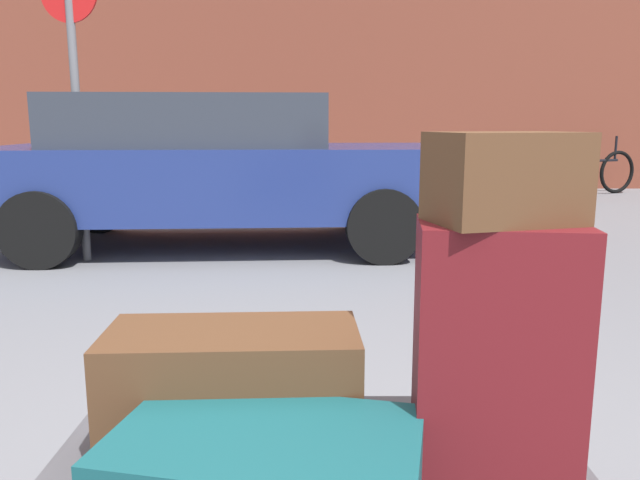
{
  "coord_description": "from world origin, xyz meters",
  "views": [
    {
      "loc": [
        0.01,
        -1.37,
        1.18
      ],
      "look_at": [
        0.0,
        1.2,
        0.69
      ],
      "focal_mm": 34.89,
      "sensor_mm": 36.0,
      "label": 1
    }
  ],
  "objects_px": {
    "bollard_kerb_near": "(496,178)",
    "bollard_kerb_mid": "(587,178)",
    "duffel_bag_brown_topmost_pile": "(507,178)",
    "parked_car": "(218,167)",
    "bicycle_leaning": "(595,172)",
    "suitcase_maroon_rear_left": "(497,360)",
    "no_parking_sign": "(77,80)",
    "duffel_bag_brown_stacked_top": "(235,393)"
  },
  "relations": [
    {
      "from": "bicycle_leaning",
      "to": "suitcase_maroon_rear_left",
      "type": "bearing_deg",
      "value": -114.67
    },
    {
      "from": "suitcase_maroon_rear_left",
      "to": "duffel_bag_brown_topmost_pile",
      "type": "relative_size",
      "value": 2.07
    },
    {
      "from": "bollard_kerb_near",
      "to": "duffel_bag_brown_stacked_top",
      "type": "bearing_deg",
      "value": -109.78
    },
    {
      "from": "duffel_bag_brown_topmost_pile",
      "to": "no_parking_sign",
      "type": "height_order",
      "value": "no_parking_sign"
    },
    {
      "from": "bollard_kerb_near",
      "to": "bollard_kerb_mid",
      "type": "height_order",
      "value": "same"
    },
    {
      "from": "bicycle_leaning",
      "to": "no_parking_sign",
      "type": "xyz_separation_m",
      "value": [
        -6.56,
        -5.03,
        1.15
      ]
    },
    {
      "from": "duffel_bag_brown_stacked_top",
      "to": "bicycle_leaning",
      "type": "height_order",
      "value": "bicycle_leaning"
    },
    {
      "from": "bicycle_leaning",
      "to": "bollard_kerb_near",
      "type": "bearing_deg",
      "value": -151.43
    },
    {
      "from": "suitcase_maroon_rear_left",
      "to": "bollard_kerb_near",
      "type": "bearing_deg",
      "value": 80.49
    },
    {
      "from": "duffel_bag_brown_stacked_top",
      "to": "duffel_bag_brown_topmost_pile",
      "type": "xyz_separation_m",
      "value": [
        0.61,
        -0.14,
        0.55
      ]
    },
    {
      "from": "parked_car",
      "to": "bollard_kerb_near",
      "type": "bearing_deg",
      "value": 42.93
    },
    {
      "from": "duffel_bag_brown_topmost_pile",
      "to": "parked_car",
      "type": "relative_size",
      "value": 0.07
    },
    {
      "from": "duffel_bag_brown_stacked_top",
      "to": "duffel_bag_brown_topmost_pile",
      "type": "distance_m",
      "value": 0.84
    },
    {
      "from": "bollard_kerb_mid",
      "to": "no_parking_sign",
      "type": "relative_size",
      "value": 0.29
    },
    {
      "from": "duffel_bag_brown_topmost_pile",
      "to": "bollard_kerb_mid",
      "type": "xyz_separation_m",
      "value": [
        3.56,
        7.95,
        -0.7
      ]
    },
    {
      "from": "no_parking_sign",
      "to": "parked_car",
      "type": "bearing_deg",
      "value": 31.55
    },
    {
      "from": "bicycle_leaning",
      "to": "bollard_kerb_near",
      "type": "xyz_separation_m",
      "value": [
        -1.94,
        -1.06,
        -0.01
      ]
    },
    {
      "from": "parked_car",
      "to": "bollard_kerb_mid",
      "type": "distance_m",
      "value": 5.98
    },
    {
      "from": "suitcase_maroon_rear_left",
      "to": "no_parking_sign",
      "type": "xyz_separation_m",
      "value": [
        -2.43,
        3.98,
        0.87
      ]
    },
    {
      "from": "suitcase_maroon_rear_left",
      "to": "bollard_kerb_mid",
      "type": "distance_m",
      "value": 8.72
    },
    {
      "from": "parked_car",
      "to": "no_parking_sign",
      "type": "xyz_separation_m",
      "value": [
        -1.04,
        -0.64,
        0.77
      ]
    },
    {
      "from": "duffel_bag_brown_stacked_top",
      "to": "suitcase_maroon_rear_left",
      "type": "bearing_deg",
      "value": -15.67
    },
    {
      "from": "duffel_bag_brown_stacked_top",
      "to": "no_parking_sign",
      "type": "relative_size",
      "value": 0.25
    },
    {
      "from": "bollard_kerb_near",
      "to": "no_parking_sign",
      "type": "distance_m",
      "value": 6.2
    },
    {
      "from": "bollard_kerb_near",
      "to": "bollard_kerb_mid",
      "type": "xyz_separation_m",
      "value": [
        1.36,
        0.0,
        0.0
      ]
    },
    {
      "from": "parked_car",
      "to": "no_parking_sign",
      "type": "relative_size",
      "value": 1.78
    },
    {
      "from": "duffel_bag_brown_topmost_pile",
      "to": "parked_car",
      "type": "bearing_deg",
      "value": 91.61
    },
    {
      "from": "suitcase_maroon_rear_left",
      "to": "no_parking_sign",
      "type": "bearing_deg",
      "value": 127.32
    },
    {
      "from": "duffel_bag_brown_topmost_pile",
      "to": "bollard_kerb_mid",
      "type": "distance_m",
      "value": 8.74
    },
    {
      "from": "duffel_bag_brown_topmost_pile",
      "to": "bollard_kerb_mid",
      "type": "relative_size",
      "value": 0.42
    },
    {
      "from": "duffel_bag_brown_topmost_pile",
      "to": "bollard_kerb_near",
      "type": "distance_m",
      "value": 8.28
    },
    {
      "from": "bollard_kerb_mid",
      "to": "no_parking_sign",
      "type": "distance_m",
      "value": 7.28
    },
    {
      "from": "suitcase_maroon_rear_left",
      "to": "no_parking_sign",
      "type": "relative_size",
      "value": 0.25
    },
    {
      "from": "bollard_kerb_mid",
      "to": "suitcase_maroon_rear_left",
      "type": "bearing_deg",
      "value": -114.14
    },
    {
      "from": "suitcase_maroon_rear_left",
      "to": "bollard_kerb_near",
      "type": "relative_size",
      "value": 0.87
    },
    {
      "from": "duffel_bag_brown_stacked_top",
      "to": "bollard_kerb_mid",
      "type": "height_order",
      "value": "bollard_kerb_mid"
    },
    {
      "from": "parked_car",
      "to": "duffel_bag_brown_topmost_pile",
      "type": "bearing_deg",
      "value": -73.31
    },
    {
      "from": "no_parking_sign",
      "to": "bicycle_leaning",
      "type": "bearing_deg",
      "value": 37.46
    },
    {
      "from": "bollard_kerb_near",
      "to": "bollard_kerb_mid",
      "type": "bearing_deg",
      "value": 0.0
    },
    {
      "from": "parked_car",
      "to": "bollard_kerb_mid",
      "type": "xyz_separation_m",
      "value": [
        4.95,
        3.33,
        -0.4
      ]
    },
    {
      "from": "duffel_bag_brown_stacked_top",
      "to": "bollard_kerb_near",
      "type": "distance_m",
      "value": 8.3
    },
    {
      "from": "duffel_bag_brown_stacked_top",
      "to": "bicycle_leaning",
      "type": "bearing_deg",
      "value": 59.23
    }
  ]
}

